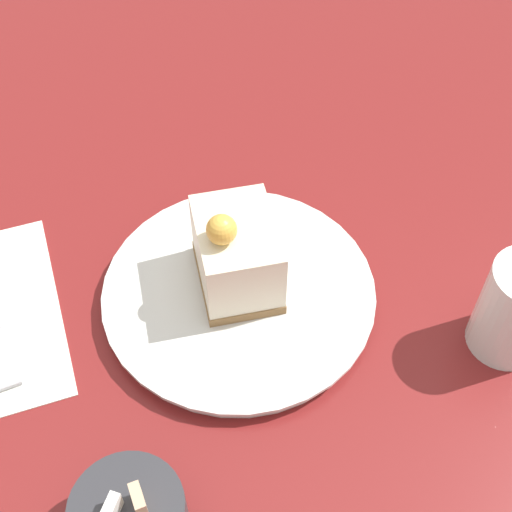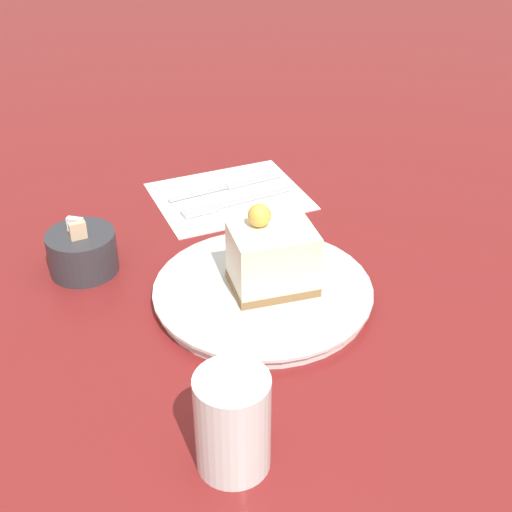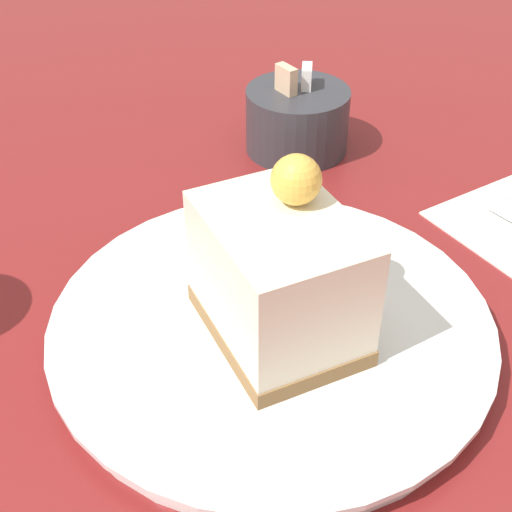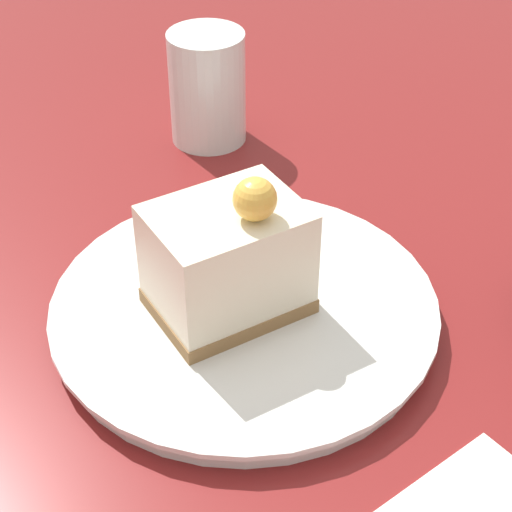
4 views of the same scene
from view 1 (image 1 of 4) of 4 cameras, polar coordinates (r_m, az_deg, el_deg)
name	(u,v)px [view 1 (image 1 of 4)]	position (r m, az deg, el deg)	size (l,w,h in m)	color
ground_plane	(240,306)	(0.68, -1.32, -4.02)	(4.00, 4.00, 0.00)	maroon
plate	(242,293)	(0.68, -1.14, -3.01)	(0.26, 0.26, 0.02)	silver
cake_slice	(234,254)	(0.65, -1.75, 0.16)	(0.08, 0.10, 0.10)	olive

